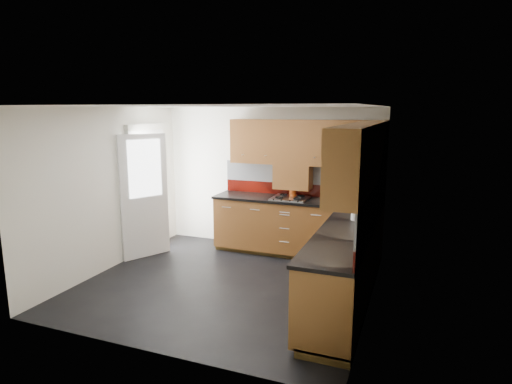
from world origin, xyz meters
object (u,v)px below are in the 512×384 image
at_px(toaster, 374,198).
at_px(food_processor, 362,200).
at_px(gas_hob, 290,198).
at_px(utensil_pot, 293,191).

relative_size(toaster, food_processor, 0.81).
bearing_deg(gas_hob, toaster, 7.16).
height_order(toaster, food_processor, food_processor).
distance_m(gas_hob, food_processor, 1.26).
distance_m(utensil_pot, toaster, 1.30).
xyz_separation_m(toaster, food_processor, (-0.11, -0.55, 0.07)).
height_order(gas_hob, toaster, toaster).
bearing_deg(toaster, gas_hob, -172.84).
bearing_deg(gas_hob, food_processor, -18.15).
bearing_deg(food_processor, gas_hob, 161.85).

